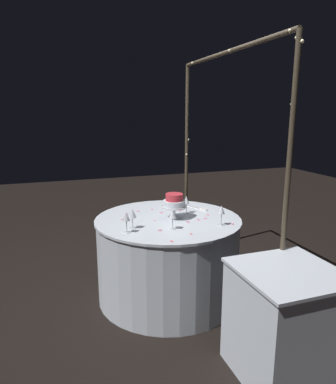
{
  "coord_description": "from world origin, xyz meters",
  "views": [
    {
      "loc": [
        2.73,
        -0.95,
        1.63
      ],
      "look_at": [
        0.0,
        0.0,
        0.97
      ],
      "focal_mm": 32.47,
      "sensor_mm": 36.0,
      "label": 1
    }
  ],
  "objects": [
    {
      "name": "rose_petal_8",
      "position": [
        0.12,
        0.3,
        0.74
      ],
      "size": [
        0.04,
        0.04,
        0.0
      ],
      "primitive_type": "ellipsoid",
      "rotation": [
        0.0,
        0.0,
        0.89
      ],
      "color": "#EA6B84",
      "rests_on": "main_table"
    },
    {
      "name": "wine_glass_1",
      "position": [
        0.29,
        -0.06,
        0.85
      ],
      "size": [
        0.06,
        0.06,
        0.15
      ],
      "color": "silver",
      "rests_on": "main_table"
    },
    {
      "name": "ground_plane",
      "position": [
        0.0,
        0.0,
        0.0
      ],
      "size": [
        12.0,
        12.0,
        0.0
      ],
      "primitive_type": "plane",
      "color": "black"
    },
    {
      "name": "rose_petal_11",
      "position": [
        0.29,
        -0.16,
        0.74
      ],
      "size": [
        0.03,
        0.04,
        0.0
      ],
      "primitive_type": "ellipsoid",
      "rotation": [
        0.0,
        0.0,
        1.74
      ],
      "color": "#EA6B84",
      "rests_on": "main_table"
    },
    {
      "name": "rose_petal_14",
      "position": [
        -0.31,
        -0.05,
        0.74
      ],
      "size": [
        0.03,
        0.03,
        0.0
      ],
      "primitive_type": "ellipsoid",
      "rotation": [
        0.0,
        0.0,
        0.41
      ],
      "color": "#EA6B84",
      "rests_on": "main_table"
    },
    {
      "name": "rose_petal_6",
      "position": [
        -0.18,
        0.18,
        0.74
      ],
      "size": [
        0.04,
        0.04,
        0.0
      ],
      "primitive_type": "ellipsoid",
      "rotation": [
        0.0,
        0.0,
        2.6
      ],
      "color": "#EA6B84",
      "rests_on": "main_table"
    },
    {
      "name": "rose_petal_16",
      "position": [
        0.44,
        0.03,
        0.74
      ],
      "size": [
        0.03,
        0.02,
        0.0
      ],
      "primitive_type": "ellipsoid",
      "rotation": [
        0.0,
        0.0,
        6.21
      ],
      "color": "#EA6B84",
      "rests_on": "main_table"
    },
    {
      "name": "rose_petal_9",
      "position": [
        0.33,
        0.45,
        0.74
      ],
      "size": [
        0.04,
        0.04,
        0.0
      ],
      "primitive_type": "ellipsoid",
      "rotation": [
        0.0,
        0.0,
        2.27
      ],
      "color": "#EA6B84",
      "rests_on": "main_table"
    },
    {
      "name": "main_table",
      "position": [
        0.0,
        0.0,
        0.37
      ],
      "size": [
        1.27,
        1.27,
        0.74
      ],
      "color": "silver",
      "rests_on": "ground"
    },
    {
      "name": "side_table",
      "position": [
        1.16,
        0.36,
        0.36
      ],
      "size": [
        0.6,
        0.6,
        0.72
      ],
      "color": "silver",
      "rests_on": "ground"
    },
    {
      "name": "wine_glass_3",
      "position": [
        0.33,
        0.34,
        0.86
      ],
      "size": [
        0.06,
        0.06,
        0.17
      ],
      "color": "silver",
      "rests_on": "main_table"
    },
    {
      "name": "rose_petal_4",
      "position": [
        -0.18,
        -0.01,
        0.74
      ],
      "size": [
        0.04,
        0.03,
        0.0
      ],
      "primitive_type": "ellipsoid",
      "rotation": [
        0.0,
        0.0,
        0.43
      ],
      "color": "#EA6B84",
      "rests_on": "main_table"
    },
    {
      "name": "wine_glass_4",
      "position": [
        -0.09,
        0.21,
        0.85
      ],
      "size": [
        0.06,
        0.06,
        0.16
      ],
      "color": "silver",
      "rests_on": "main_table"
    },
    {
      "name": "wine_glass_0",
      "position": [
        0.16,
        -0.36,
        0.86
      ],
      "size": [
        0.07,
        0.07,
        0.16
      ],
      "color": "silver",
      "rests_on": "main_table"
    },
    {
      "name": "rose_petal_13",
      "position": [
        -0.09,
        -0.39,
        0.74
      ],
      "size": [
        0.03,
        0.03,
        0.0
      ],
      "primitive_type": "ellipsoid",
      "rotation": [
        0.0,
        0.0,
        1.93
      ],
      "color": "#EA6B84",
      "rests_on": "main_table"
    },
    {
      "name": "rose_petal_2",
      "position": [
        -0.05,
        -0.38,
        0.74
      ],
      "size": [
        0.04,
        0.04,
        0.0
      ],
      "primitive_type": "ellipsoid",
      "rotation": [
        0.0,
        0.0,
        2.35
      ],
      "color": "#EA6B84",
      "rests_on": "main_table"
    },
    {
      "name": "rose_petal_15",
      "position": [
        0.54,
        -0.16,
        0.74
      ],
      "size": [
        0.04,
        0.04,
        0.0
      ],
      "primitive_type": "ellipsoid",
      "rotation": [
        0.0,
        0.0,
        0.48
      ],
      "color": "#EA6B84",
      "rests_on": "main_table"
    },
    {
      "name": "rose_petal_3",
      "position": [
        -0.16,
        0.0,
        0.74
      ],
      "size": [
        0.03,
        0.03,
        0.0
      ],
      "primitive_type": "ellipsoid",
      "rotation": [
        0.0,
        0.0,
        1.8
      ],
      "color": "#EA6B84",
      "rests_on": "main_table"
    },
    {
      "name": "decorative_arch",
      "position": [
        -0.0,
        0.53,
        1.37
      ],
      "size": [
        1.81,
        0.06,
        2.14
      ],
      "color": "#473D2D",
      "rests_on": "ground"
    },
    {
      "name": "rose_petal_10",
      "position": [
        0.03,
        0.37,
        0.74
      ],
      "size": [
        0.04,
        0.03,
        0.0
      ],
      "primitive_type": "ellipsoid",
      "rotation": [
        0.0,
        0.0,
        3.39
      ],
      "color": "#EA6B84",
      "rests_on": "main_table"
    },
    {
      "name": "cake_knife",
      "position": [
        -0.21,
        0.37,
        0.74
      ],
      "size": [
        0.28,
        0.13,
        0.01
      ],
      "color": "silver",
      "rests_on": "main_table"
    },
    {
      "name": "rose_petal_1",
      "position": [
        0.16,
        0.12,
        0.74
      ],
      "size": [
        0.05,
        0.04,
        0.0
      ],
      "primitive_type": "ellipsoid",
      "rotation": [
        0.0,
        0.0,
        3.64
      ],
      "color": "#EA6B84",
      "rests_on": "main_table"
    },
    {
      "name": "rose_petal_7",
      "position": [
        -0.25,
        -0.31,
        0.74
      ],
      "size": [
        0.04,
        0.04,
        0.0
      ],
      "primitive_type": "ellipsoid",
      "rotation": [
        0.0,
        0.0,
        5.49
      ],
      "color": "#EA6B84",
      "rests_on": "main_table"
    },
    {
      "name": "rose_petal_12",
      "position": [
        -0.29,
        -0.19,
        0.74
      ],
      "size": [
        0.03,
        0.03,
        0.0
      ],
      "primitive_type": "ellipsoid",
      "rotation": [
        0.0,
        0.0,
        1.32
      ],
      "color": "#EA6B84",
      "rests_on": "main_table"
    },
    {
      "name": "wine_glass_2",
      "position": [
        0.25,
        -0.42,
        0.86
      ],
      "size": [
        0.06,
        0.06,
        0.16
      ],
      "color": "silver",
      "rests_on": "main_table"
    },
    {
      "name": "tiered_cake",
      "position": [
        0.02,
        0.05,
        0.88
      ],
      "size": [
        0.22,
        0.22,
        0.22
      ],
      "color": "silver",
      "rests_on": "main_table"
    },
    {
      "name": "rose_petal_0",
      "position": [
        0.14,
        0.23,
        0.74
      ],
      "size": [
        0.03,
        0.04,
        0.0
      ],
      "primitive_type": "ellipsoid",
      "rotation": [
        0.0,
        0.0,
        4.59
      ],
      "color": "#EA6B84",
      "rests_on": "main_table"
    },
    {
      "name": "rose_petal_5",
      "position": [
        0.03,
        -0.13,
        0.74
      ],
      "size": [
        0.03,
        0.03,
        0.0
      ],
      "primitive_type": "ellipsoid",
      "rotation": [
        0.0,
        0.0,
        5.56
      ],
      "color": "#EA6B84",
      "rests_on": "main_table"
    }
  ]
}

